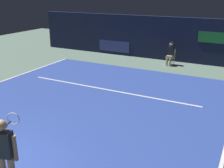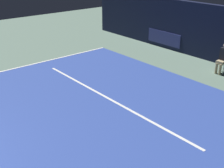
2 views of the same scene
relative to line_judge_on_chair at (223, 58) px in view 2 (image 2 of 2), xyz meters
The scene contains 6 objects.
ground_plane 7.40m from the line_judge_on_chair, 99.06° to the right, with size 32.04×32.04×0.00m, color slate.
court_surface 7.40m from the line_judge_on_chair, 99.06° to the right, with size 10.08×11.34×0.01m, color #2D479E.
line_sideline_right 9.55m from the line_judge_on_chair, 130.21° to the right, with size 0.10×11.34×0.01m, color white.
line_service 5.46m from the line_judge_on_chair, 102.37° to the right, with size 7.86×0.10×0.01m, color white.
back_wall 1.71m from the line_judge_on_chair, 136.79° to the left, with size 16.61×0.33×2.60m.
line_judge_on_chair is the anchor object (origin of this frame).
Camera 2 is at (7.17, 0.83, 4.63)m, focal length 47.07 mm.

